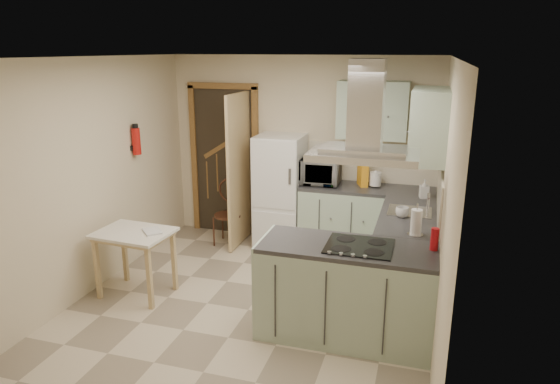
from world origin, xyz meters
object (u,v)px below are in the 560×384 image
(peninsula, at_px, (346,291))
(drop_leaf_table, at_px, (136,263))
(extractor_hood, at_px, (364,155))
(bentwood_chair, at_px, (228,215))
(microwave, at_px, (317,171))
(fridge, at_px, (280,192))

(peninsula, bearing_deg, drop_leaf_table, 175.85)
(extractor_hood, distance_m, bentwood_chair, 3.01)
(peninsula, xyz_separation_m, microwave, (-0.74, 1.98, 0.61))
(fridge, xyz_separation_m, microwave, (0.49, 0.00, 0.31))
(drop_leaf_table, bearing_deg, microwave, 53.24)
(fridge, bearing_deg, extractor_hood, -56.21)
(extractor_hood, xyz_separation_m, bentwood_chair, (-2.02, 1.81, -1.31))
(drop_leaf_table, relative_size, microwave, 1.30)
(extractor_hood, bearing_deg, fridge, 123.79)
(drop_leaf_table, bearing_deg, extractor_hood, -0.18)
(peninsula, height_order, microwave, microwave)
(peninsula, height_order, drop_leaf_table, peninsula)
(bentwood_chair, xyz_separation_m, microwave, (1.18, 0.18, 0.66))
(fridge, relative_size, extractor_hood, 1.67)
(peninsula, distance_m, microwave, 2.20)
(fridge, bearing_deg, drop_leaf_table, -120.48)
(extractor_hood, relative_size, drop_leaf_table, 1.17)
(fridge, height_order, bentwood_chair, fridge)
(drop_leaf_table, xyz_separation_m, bentwood_chair, (0.38, 1.64, 0.04))
(drop_leaf_table, bearing_deg, fridge, 63.31)
(bentwood_chair, bearing_deg, fridge, 15.17)
(drop_leaf_table, bearing_deg, bentwood_chair, 80.88)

